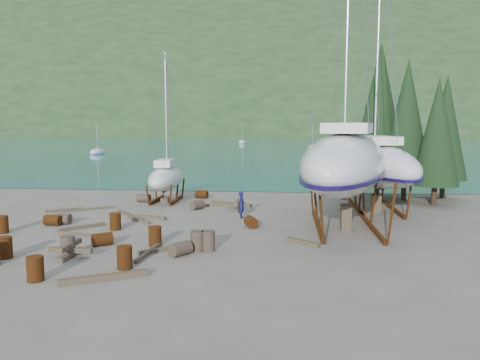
# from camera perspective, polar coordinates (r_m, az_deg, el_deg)

# --- Properties ---
(ground) EXTENTS (600.00, 600.00, 0.00)m
(ground) POSITION_cam_1_polar(r_m,az_deg,el_deg) (23.18, -4.50, -6.75)
(ground) COLOR #635A4E
(ground) RESTS_ON ground
(bay_water) EXTENTS (700.00, 700.00, 0.00)m
(bay_water) POSITION_cam_1_polar(r_m,az_deg,el_deg) (337.26, 4.78, 5.85)
(bay_water) COLOR #176974
(bay_water) RESTS_ON ground
(far_hill) EXTENTS (800.00, 360.00, 110.00)m
(far_hill) POSITION_cam_1_polar(r_m,az_deg,el_deg) (342.26, 4.79, 5.86)
(far_hill) COLOR #1E3219
(far_hill) RESTS_ON ground
(far_house_left) EXTENTS (6.60, 5.60, 5.60)m
(far_house_left) POSITION_cam_1_polar(r_m,az_deg,el_deg) (221.63, -11.40, 6.01)
(far_house_left) COLOR beige
(far_house_left) RESTS_ON ground
(far_house_center) EXTENTS (6.60, 5.60, 5.60)m
(far_house_center) POSITION_cam_1_polar(r_m,az_deg,el_deg) (213.56, -1.02, 6.12)
(far_house_center) COLOR beige
(far_house_center) RESTS_ON ground
(far_house_right) EXTENTS (6.60, 5.60, 5.60)m
(far_house_right) POSITION_cam_1_polar(r_m,az_deg,el_deg) (213.81, 12.50, 5.96)
(far_house_right) COLOR beige
(far_house_right) RESTS_ON ground
(cypress_near_right) EXTENTS (3.60, 3.60, 10.00)m
(cypress_near_right) POSITION_cam_1_polar(r_m,az_deg,el_deg) (35.26, 19.65, 7.00)
(cypress_near_right) COLOR black
(cypress_near_right) RESTS_ON ground
(cypress_mid_right) EXTENTS (3.06, 3.06, 8.50)m
(cypress_mid_right) POSITION_cam_1_polar(r_m,az_deg,el_deg) (33.74, 22.91, 5.41)
(cypress_mid_right) COLOR black
(cypress_mid_right) RESTS_ON ground
(cypress_back_left) EXTENTS (4.14, 4.14, 11.50)m
(cypress_back_left) POSITION_cam_1_polar(r_m,az_deg,el_deg) (36.90, 16.66, 8.44)
(cypress_back_left) COLOR black
(cypress_back_left) RESTS_ON ground
(cypress_far_right) EXTENTS (3.24, 3.24, 9.00)m
(cypress_far_right) POSITION_cam_1_polar(r_m,az_deg,el_deg) (37.05, 23.76, 5.89)
(cypress_far_right) COLOR black
(cypress_far_right) RESTS_ON ground
(moored_boat_left) EXTENTS (2.00, 5.00, 6.05)m
(moored_boat_left) POSITION_cam_1_polar(r_m,az_deg,el_deg) (89.06, -17.00, 3.25)
(moored_boat_left) COLOR silver
(moored_boat_left) RESTS_ON ground
(moored_boat_mid) EXTENTS (2.00, 5.00, 6.05)m
(moored_boat_mid) POSITION_cam_1_polar(r_m,az_deg,el_deg) (102.50, 8.84, 3.90)
(moored_boat_mid) COLOR silver
(moored_boat_mid) RESTS_ON ground
(moored_boat_far) EXTENTS (2.00, 5.00, 6.05)m
(moored_boat_far) POSITION_cam_1_polar(r_m,az_deg,el_deg) (132.83, 0.27, 4.62)
(moored_boat_far) COLOR silver
(moored_boat_far) RESTS_ON ground
(large_sailboat_near) EXTENTS (7.05, 14.18, 21.45)m
(large_sailboat_near) POSITION_cam_1_polar(r_m,az_deg,el_deg) (25.04, 12.75, 2.11)
(large_sailboat_near) COLOR silver
(large_sailboat_near) RESTS_ON ground
(large_sailboat_far) EXTENTS (5.08, 11.66, 17.84)m
(large_sailboat_far) POSITION_cam_1_polar(r_m,az_deg,el_deg) (30.78, 16.22, 1.85)
(large_sailboat_far) COLOR silver
(large_sailboat_far) RESTS_ON ground
(small_sailboat_shore) EXTENTS (2.24, 6.54, 10.37)m
(small_sailboat_shore) POSITION_cam_1_polar(r_m,az_deg,el_deg) (33.24, -9.00, 0.31)
(small_sailboat_shore) COLOR silver
(small_sailboat_shore) RESTS_ON ground
(worker) EXTENTS (0.39, 0.58, 1.58)m
(worker) POSITION_cam_1_polar(r_m,az_deg,el_deg) (27.19, 0.21, -3.02)
(worker) COLOR #141353
(worker) RESTS_ON ground
(drum_1) EXTENTS (1.00, 1.05, 0.58)m
(drum_1) POSITION_cam_1_polar(r_m,az_deg,el_deg) (19.76, -7.28, -8.31)
(drum_1) COLOR #2D2823
(drum_1) RESTS_ON ground
(drum_2) EXTENTS (0.94, 0.68, 0.58)m
(drum_2) POSITION_cam_1_polar(r_m,az_deg,el_deg) (27.21, -21.84, -4.57)
(drum_2) COLOR #582A0F
(drum_2) RESTS_ON ground
(drum_3) EXTENTS (0.58, 0.58, 0.88)m
(drum_3) POSITION_cam_1_polar(r_m,az_deg,el_deg) (17.98, -23.68, -9.88)
(drum_3) COLOR #582A0F
(drum_3) RESTS_ON ground
(drum_4) EXTENTS (0.98, 0.74, 0.58)m
(drum_4) POSITION_cam_1_polar(r_m,az_deg,el_deg) (34.61, -4.70, -1.76)
(drum_4) COLOR #582A0F
(drum_4) RESTS_ON ground
(drum_5) EXTENTS (0.58, 0.58, 0.88)m
(drum_5) POSITION_cam_1_polar(r_m,az_deg,el_deg) (20.30, -5.25, -7.44)
(drum_5) COLOR #2D2823
(drum_5) RESTS_ON ground
(drum_6) EXTENTS (0.84, 1.02, 0.58)m
(drum_6) POSITION_cam_1_polar(r_m,az_deg,el_deg) (24.83, 1.34, -5.14)
(drum_6) COLOR #582A0F
(drum_6) RESTS_ON ground
(drum_7) EXTENTS (0.58, 0.58, 0.88)m
(drum_7) POSITION_cam_1_polar(r_m,az_deg,el_deg) (18.35, -13.89, -9.16)
(drum_7) COLOR #582A0F
(drum_7) RESTS_ON ground
(drum_8) EXTENTS (0.58, 0.58, 0.88)m
(drum_8) POSITION_cam_1_polar(r_m,az_deg,el_deg) (26.33, -26.99, -4.86)
(drum_8) COLOR #582A0F
(drum_8) RESTS_ON ground
(drum_9) EXTENTS (0.97, 0.73, 0.58)m
(drum_9) POSITION_cam_1_polar(r_m,az_deg,el_deg) (33.50, -11.65, -2.16)
(drum_9) COLOR #2D2823
(drum_9) RESTS_ON ground
(drum_10) EXTENTS (0.58, 0.58, 0.88)m
(drum_10) POSITION_cam_1_polar(r_m,az_deg,el_deg) (21.49, -10.32, -6.72)
(drum_10) COLOR #582A0F
(drum_10) RESTS_ON ground
(drum_11) EXTENTS (0.99, 1.05, 0.58)m
(drum_11) POSITION_cam_1_polar(r_m,az_deg,el_deg) (30.15, -5.24, -3.03)
(drum_11) COLOR #2D2823
(drum_11) RESTS_ON ground
(drum_12) EXTENTS (1.05, 0.98, 0.58)m
(drum_12) POSITION_cam_1_polar(r_m,az_deg,el_deg) (22.05, -16.44, -6.95)
(drum_12) COLOR #582A0F
(drum_12) RESTS_ON ground
(drum_13) EXTENTS (0.58, 0.58, 0.88)m
(drum_13) POSITION_cam_1_polar(r_m,az_deg,el_deg) (21.47, -26.73, -7.36)
(drum_13) COLOR #582A0F
(drum_13) RESTS_ON ground
(drum_14) EXTENTS (0.58, 0.58, 0.88)m
(drum_14) POSITION_cam_1_polar(r_m,az_deg,el_deg) (25.06, -14.96, -4.91)
(drum_14) COLOR #582A0F
(drum_14) RESTS_ON ground
(drum_15) EXTENTS (0.92, 0.64, 0.58)m
(drum_15) POSITION_cam_1_polar(r_m,az_deg,el_deg) (27.40, -20.83, -4.45)
(drum_15) COLOR #2D2823
(drum_15) RESTS_ON ground
(drum_16) EXTENTS (0.58, 0.58, 0.88)m
(drum_16) POSITION_cam_1_polar(r_m,az_deg,el_deg) (20.60, -20.24, -7.63)
(drum_16) COLOR #2D2823
(drum_16) RESTS_ON ground
(drum_17) EXTENTS (0.58, 0.58, 0.88)m
(drum_17) POSITION_cam_1_polar(r_m,az_deg,el_deg) (20.32, -3.89, -7.41)
(drum_17) COLOR #2D2823
(drum_17) RESTS_ON ground
(timber_1) EXTENTS (1.53, 1.30, 0.19)m
(timber_1) POSITION_cam_1_polar(r_m,az_deg,el_deg) (21.64, 7.61, -7.51)
(timber_1) COLOR brown
(timber_1) RESTS_ON ground
(timber_3) EXTENTS (3.07, 1.05, 0.15)m
(timber_3) POSITION_cam_1_polar(r_m,az_deg,el_deg) (24.16, -18.69, -6.36)
(timber_3) COLOR brown
(timber_3) RESTS_ON ground
(timber_4) EXTENTS (1.72, 1.45, 0.17)m
(timber_4) POSITION_cam_1_polar(r_m,az_deg,el_deg) (26.87, -12.28, -4.82)
(timber_4) COLOR brown
(timber_4) RESTS_ON ground
(timber_5) EXTENTS (0.36, 2.83, 0.16)m
(timber_5) POSITION_cam_1_polar(r_m,az_deg,el_deg) (20.20, -11.13, -8.66)
(timber_5) COLOR brown
(timber_5) RESTS_ON ground
(timber_6) EXTENTS (1.83, 1.04, 0.19)m
(timber_6) POSITION_cam_1_polar(r_m,az_deg,el_deg) (31.86, -2.07, -2.84)
(timber_6) COLOR brown
(timber_6) RESTS_ON ground
(timber_7) EXTENTS (1.48, 1.22, 0.17)m
(timber_7) POSITION_cam_1_polar(r_m,az_deg,el_deg) (20.44, -10.08, -8.44)
(timber_7) COLOR brown
(timber_7) RESTS_ON ground
(timber_8) EXTENTS (1.83, 0.71, 0.19)m
(timber_8) POSITION_cam_1_polar(r_m,az_deg,el_deg) (27.47, -10.73, -4.51)
(timber_8) COLOR brown
(timber_8) RESTS_ON ground
(timber_10) EXTENTS (2.48, 0.44, 0.16)m
(timber_10) POSITION_cam_1_polar(r_m,az_deg,el_deg) (31.17, -2.01, -3.08)
(timber_10) COLOR brown
(timber_10) RESTS_ON ground
(timber_11) EXTENTS (1.85, 2.23, 0.15)m
(timber_11) POSITION_cam_1_polar(r_m,az_deg,el_deg) (28.96, -13.73, -4.04)
(timber_11) COLOR brown
(timber_11) RESTS_ON ground
(timber_12) EXTENTS (1.83, 1.88, 0.17)m
(timber_12) POSITION_cam_1_polar(r_m,az_deg,el_deg) (25.93, -18.65, -5.45)
(timber_12) COLOR brown
(timber_12) RESTS_ON ground
(timber_15) EXTENTS (2.62, 1.95, 0.15)m
(timber_15) POSITION_cam_1_polar(r_m,az_deg,el_deg) (31.21, -18.00, -3.41)
(timber_15) COLOR brown
(timber_15) RESTS_ON ground
(timber_16) EXTENTS (2.78, 1.62, 0.23)m
(timber_16) POSITION_cam_1_polar(r_m,az_deg,el_deg) (17.30, -16.24, -11.35)
(timber_16) COLOR brown
(timber_16) RESTS_ON ground
(timber_17) EXTENTS (1.93, 1.35, 0.16)m
(timber_17) POSITION_cam_1_polar(r_m,az_deg,el_deg) (31.37, -20.63, -3.45)
(timber_17) COLOR brown
(timber_17) RESTS_ON ground
(timber_pile_fore) EXTENTS (1.80, 1.80, 0.60)m
(timber_pile_fore) POSITION_cam_1_polar(r_m,az_deg,el_deg) (20.56, -19.97, -8.05)
(timber_pile_fore) COLOR brown
(timber_pile_fore) RESTS_ON ground
(timber_pile_aft) EXTENTS (1.80, 1.80, 0.60)m
(timber_pile_aft) POSITION_cam_1_polar(r_m,az_deg,el_deg) (29.78, -0.27, -3.11)
(timber_pile_aft) COLOR brown
(timber_pile_aft) RESTS_ON ground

